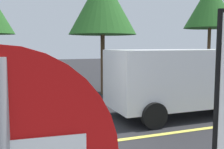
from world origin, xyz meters
The scene contains 5 objects.
ground_plane centered at (0.00, 0.00, 0.00)m, with size 80.00×80.00×0.00m, color #262628.
lane_marking_centre centered at (3.00, 0.00, 0.01)m, with size 28.00×0.16×0.01m, color #E0D14C.
white_van centered at (4.54, 1.51, 1.27)m, with size 5.21×2.29×2.20m.
tree_left_verge centered at (10.79, 7.76, 4.83)m, with size 3.20×3.20×6.26m.
tree_right_verge centered at (3.18, 6.23, 4.27)m, with size 3.21×3.21×5.70m.
Camera 1 is at (-0.98, -5.93, 2.33)m, focal length 43.06 mm.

